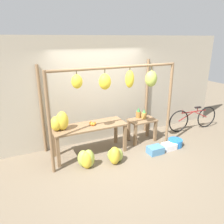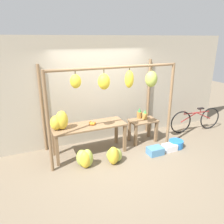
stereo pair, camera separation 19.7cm
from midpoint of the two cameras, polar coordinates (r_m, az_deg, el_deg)
The scene contains 14 objects.
ground_plane at distance 5.23m, azimuth 1.24°, elevation -12.75°, with size 20.00×20.00×0.00m, color #756651.
shop_wall_back at distance 5.85m, azimuth -4.60°, elevation 5.53°, with size 8.00×0.08×2.80m.
stall_awning at distance 4.99m, azimuth 0.23°, elevation 6.01°, with size 3.07×1.18×2.18m.
display_table_main at distance 5.30m, azimuth -6.93°, elevation -4.62°, with size 1.76×0.61×0.76m.
display_table_side at distance 6.05m, azimuth 6.95°, elevation -3.42°, with size 0.74×0.46×0.63m.
banana_pile_on_table at distance 5.04m, azimuth -14.62°, elevation -2.57°, with size 0.44×0.34×0.44m.
orange_pile at distance 5.24m, azimuth -6.19°, elevation -3.06°, with size 0.16×0.17×0.09m.
pineapple_cluster at distance 6.05m, azimuth 6.67°, elevation -0.50°, with size 0.23×0.28×0.29m.
banana_pile_ground_left at distance 4.96m, azimuth -7.89°, elevation -12.09°, with size 0.45×0.43×0.43m.
banana_pile_ground_right at distance 5.11m, azimuth -0.33°, elevation -11.25°, with size 0.44×0.47×0.43m.
fruit_crate_white at distance 5.59m, azimuth 10.22°, elevation -9.75°, with size 0.37×0.28×0.18m.
blue_bucket at distance 6.06m, azimuth 15.27°, elevation -7.76°, with size 0.37×0.37×0.19m.
parked_bicycle at distance 7.19m, azimuth 19.68°, elevation -1.63°, with size 1.74×0.19×0.73m.
fruit_crate_purple at distance 5.86m, azimuth 13.75°, elevation -8.72°, with size 0.34×0.25×0.16m.
Camera 1 is at (-2.10, -3.94, 2.74)m, focal length 35.00 mm.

